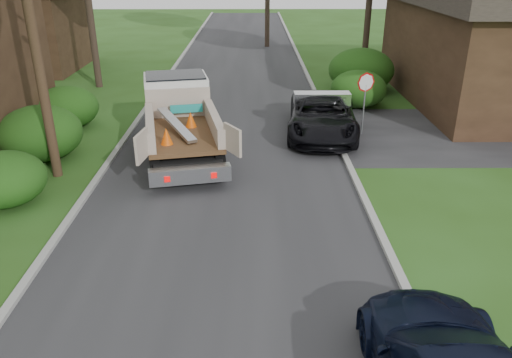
{
  "coord_description": "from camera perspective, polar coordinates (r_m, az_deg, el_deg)",
  "views": [
    {
      "loc": [
        0.84,
        -9.9,
        6.54
      ],
      "look_at": [
        0.93,
        1.99,
        1.2
      ],
      "focal_mm": 35.0,
      "sensor_mm": 36.0,
      "label": 1
    }
  ],
  "objects": [
    {
      "name": "hedge_left_c",
      "position": [
        22.06,
        -20.87,
        7.66
      ],
      "size": [
        2.6,
        2.6,
        1.7
      ],
      "primitive_type": "ellipsoid",
      "color": "#163D0E",
      "rests_on": "ground"
    },
    {
      "name": "black_pickup",
      "position": [
        19.97,
        7.6,
        7.22
      ],
      "size": [
        3.18,
        5.87,
        1.56
      ],
      "primitive_type": "imported",
      "rotation": [
        0.0,
        0.0,
        -0.11
      ],
      "color": "black",
      "rests_on": "ground"
    },
    {
      "name": "hedge_right_b",
      "position": [
        27.06,
        11.92,
        12.11
      ],
      "size": [
        3.38,
        3.38,
        2.21
      ],
      "primitive_type": "ellipsoid",
      "color": "#163D0E",
      "rests_on": "ground"
    },
    {
      "name": "ground",
      "position": [
        11.9,
        -4.47,
        -9.25
      ],
      "size": [
        120.0,
        120.0,
        0.0
      ],
      "primitive_type": "plane",
      "color": "#284B15",
      "rests_on": "ground"
    },
    {
      "name": "curb_right",
      "position": [
        21.18,
        8.5,
        6.11
      ],
      "size": [
        0.2,
        90.0,
        0.12
      ],
      "primitive_type": "cube",
      "color": "#9E9E99",
      "rests_on": "ground"
    },
    {
      "name": "house_left_far",
      "position": [
        35.15,
        -25.6,
        16.27
      ],
      "size": [
        7.56,
        7.56,
        6.0
      ],
      "color": "#322014",
      "rests_on": "ground"
    },
    {
      "name": "curb_left",
      "position": [
        21.5,
        -13.76,
        5.95
      ],
      "size": [
        0.2,
        90.0,
        0.12
      ],
      "primitive_type": "cube",
      "color": "#9E9E99",
      "rests_on": "ground"
    },
    {
      "name": "hedge_right_a",
      "position": [
        24.11,
        11.64,
        10.06
      ],
      "size": [
        2.6,
        2.6,
        1.7
      ],
      "primitive_type": "ellipsoid",
      "color": "#163D0E",
      "rests_on": "ground"
    },
    {
      "name": "utility_pole",
      "position": [
        16.23,
        -24.53,
        17.33
      ],
      "size": [
        2.42,
        1.25,
        10.0
      ],
      "color": "#382619",
      "rests_on": "ground"
    },
    {
      "name": "road",
      "position": [
        20.96,
        -2.72,
        6.0
      ],
      "size": [
        8.0,
        90.0,
        0.02
      ],
      "primitive_type": "cube",
      "color": "#28282B",
      "rests_on": "ground"
    },
    {
      "name": "stop_sign",
      "position": [
        19.97,
        12.38,
        9.84
      ],
      "size": [
        0.71,
        0.32,
        2.48
      ],
      "color": "slate",
      "rests_on": "ground"
    },
    {
      "name": "hedge_left_a",
      "position": [
        15.79,
        -26.87,
        -0.01
      ],
      "size": [
        2.34,
        2.34,
        1.53
      ],
      "primitive_type": "ellipsoid",
      "color": "#163D0E",
      "rests_on": "ground"
    },
    {
      "name": "house_right",
      "position": [
        27.03,
        27.25,
        14.46
      ],
      "size": [
        9.72,
        12.96,
        6.2
      ],
      "rotation": [
        0.0,
        0.0,
        1.57
      ],
      "color": "#322014",
      "rests_on": "ground"
    },
    {
      "name": "hedge_left_b",
      "position": [
        18.82,
        -23.45,
        4.83
      ],
      "size": [
        2.86,
        2.86,
        1.87
      ],
      "primitive_type": "ellipsoid",
      "color": "#163D0E",
      "rests_on": "ground"
    },
    {
      "name": "flatbed_truck",
      "position": [
        18.48,
        -8.77,
        7.55
      ],
      "size": [
        3.92,
        6.87,
        2.46
      ],
      "rotation": [
        0.0,
        0.0,
        0.2
      ],
      "color": "black",
      "rests_on": "ground"
    }
  ]
}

